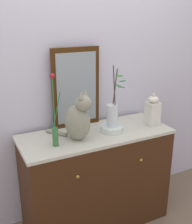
# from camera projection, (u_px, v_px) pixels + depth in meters

# --- Properties ---
(ground_plane) EXTENTS (6.00, 6.00, 0.00)m
(ground_plane) POSITION_uv_depth(u_px,v_px,m) (96.00, 219.00, 2.58)
(ground_plane) COLOR #7B634F
(wall_back) EXTENTS (4.40, 0.08, 2.60)m
(wall_back) POSITION_uv_depth(u_px,v_px,m) (79.00, 72.00, 2.42)
(wall_back) COLOR silver
(wall_back) RESTS_ON ground_plane
(sideboard) EXTENTS (1.25, 0.52, 0.86)m
(sideboard) POSITION_uv_depth(u_px,v_px,m) (96.00, 179.00, 2.43)
(sideboard) COLOR #3D210F
(sideboard) RESTS_ON ground_plane
(mirror_leaning) EXTENTS (0.41, 0.03, 0.67)m
(mirror_leaning) POSITION_uv_depth(u_px,v_px,m) (76.00, 88.00, 2.35)
(mirror_leaning) COLOR #3D2009
(mirror_leaning) RESTS_ON sideboard
(cat_sitting) EXTENTS (0.31, 0.38, 0.40)m
(cat_sitting) POSITION_uv_depth(u_px,v_px,m) (78.00, 119.00, 2.12)
(cat_sitting) COLOR gray
(cat_sitting) RESTS_ON sideboard
(vase_slim_green) EXTENTS (0.08, 0.04, 0.54)m
(vase_slim_green) POSITION_uv_depth(u_px,v_px,m) (55.00, 126.00, 2.02)
(vase_slim_green) COLOR #36703A
(vase_slim_green) RESTS_ON sideboard
(bowl_porcelain) EXTENTS (0.19, 0.19, 0.05)m
(bowl_porcelain) POSITION_uv_depth(u_px,v_px,m) (112.00, 129.00, 2.32)
(bowl_porcelain) COLOR silver
(bowl_porcelain) RESTS_ON sideboard
(vase_glass_clear) EXTENTS (0.17, 0.14, 0.50)m
(vase_glass_clear) POSITION_uv_depth(u_px,v_px,m) (113.00, 113.00, 2.27)
(vase_glass_clear) COLOR silver
(vase_glass_clear) RESTS_ON bowl_porcelain
(jar_lidded_porcelain) EXTENTS (0.10, 0.10, 0.28)m
(jar_lidded_porcelain) POSITION_uv_depth(u_px,v_px,m) (153.00, 111.00, 2.42)
(jar_lidded_porcelain) COLOR silver
(jar_lidded_porcelain) RESTS_ON sideboard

